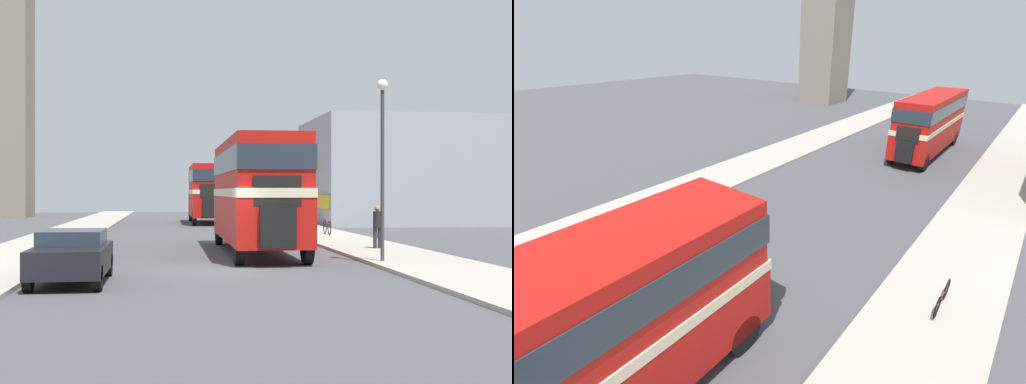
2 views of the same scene
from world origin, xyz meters
TOP-DOWN VIEW (x-y plane):
  - double_decker_bus at (1.96, 5.69)m, footprint 2.52×10.89m
  - bus_distant at (1.51, 31.28)m, footprint 2.41×9.65m
  - bicycle_on_pavement at (6.86, 15.02)m, footprint 0.05×1.76m

SIDE VIEW (x-z plane):
  - bicycle_on_pavement at x=6.86m, z-range 0.09..0.87m
  - bus_distant at x=1.51m, z-range 0.41..4.67m
  - double_decker_bus at x=1.96m, z-range 0.41..4.66m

